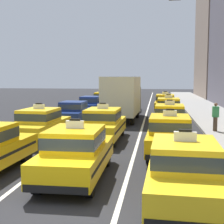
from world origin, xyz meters
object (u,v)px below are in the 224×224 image
(taxi_left_fifth, at_px, (104,100))
(box_truck_center_third, at_px, (123,97))
(taxi_left_second, at_px, (40,124))
(taxi_center_nearest, at_px, (76,152))
(sedan_left_fourth, at_px, (91,105))
(taxi_center_second, at_px, (103,124))
(taxi_right_third, at_px, (169,118))
(pedestrian_near_crosswalk, at_px, (215,117))
(taxi_right_fourth, at_px, (168,108))
(sedan_left_third, at_px, (74,112))
(sedan_center_fourth, at_px, (129,102))
(taxi_right_nearest, at_px, (184,170))
(taxi_right_second, at_px, (169,134))
(taxi_right_fifth, at_px, (165,103))

(taxi_left_fifth, relative_size, box_truck_center_third, 0.66)
(taxi_left_second, relative_size, taxi_center_nearest, 1.01)
(sedan_left_fourth, height_order, taxi_center_second, taxi_center_second)
(taxi_right_third, relative_size, pedestrian_near_crosswalk, 2.82)
(taxi_center_nearest, relative_size, box_truck_center_third, 0.65)
(taxi_center_nearest, bearing_deg, taxi_right_fourth, 77.05)
(sedan_left_third, distance_m, pedestrian_near_crosswalk, 9.37)
(sedan_center_fourth, bearing_deg, sedan_left_fourth, -134.38)
(sedan_left_third, bearing_deg, taxi_right_nearest, -64.19)
(sedan_left_third, height_order, taxi_right_second, taxi_right_second)
(taxi_center_second, height_order, taxi_right_nearest, same)
(taxi_left_second, distance_m, taxi_right_second, 6.72)
(pedestrian_near_crosswalk, bearing_deg, sedan_center_fourth, 117.53)
(taxi_center_second, relative_size, taxi_right_third, 0.99)
(sedan_left_third, bearing_deg, sedan_left_fourth, 90.05)
(sedan_left_third, distance_m, taxi_right_fourth, 7.25)
(taxi_left_fifth, distance_m, sedan_center_fourth, 3.97)
(sedan_center_fourth, bearing_deg, taxi_left_fifth, 136.78)
(taxi_right_second, bearing_deg, taxi_right_third, 87.95)
(taxi_right_third, bearing_deg, taxi_right_nearest, -90.09)
(sedan_center_fourth, bearing_deg, box_truck_center_third, -88.83)
(sedan_center_fourth, bearing_deg, taxi_right_nearest, -81.37)
(taxi_right_fourth, bearing_deg, taxi_center_second, -112.65)
(taxi_right_third, height_order, pedestrian_near_crosswalk, taxi_right_third)
(sedan_left_fourth, bearing_deg, taxi_right_nearest, -71.52)
(taxi_right_second, relative_size, taxi_right_fifth, 1.00)
(sedan_left_third, relative_size, taxi_right_fifth, 0.94)
(taxi_left_fifth, bearing_deg, box_truck_center_third, -71.69)
(taxi_left_fifth, height_order, taxi_right_third, same)
(sedan_left_fourth, distance_m, taxi_right_second, 15.31)
(taxi_left_fifth, distance_m, taxi_right_nearest, 25.76)
(taxi_left_second, relative_size, pedestrian_near_crosswalk, 2.83)
(taxi_right_second, distance_m, taxi_right_fourth, 11.17)
(taxi_right_second, bearing_deg, sedan_left_fourth, 114.02)
(sedan_left_third, relative_size, sedan_left_fourth, 0.99)
(sedan_left_fourth, xyz_separation_m, sedan_center_fourth, (3.03, 3.09, 0.00))
(sedan_center_fourth, height_order, taxi_right_fourth, taxi_right_fourth)
(box_truck_center_third, relative_size, taxi_right_fourth, 1.53)
(sedan_left_third, distance_m, taxi_right_nearest, 14.70)
(pedestrian_near_crosswalk, bearing_deg, taxi_left_fifth, 122.00)
(taxi_left_fifth, height_order, taxi_center_nearest, same)
(sedan_left_fourth, height_order, taxi_center_nearest, taxi_center_nearest)
(box_truck_center_third, xyz_separation_m, taxi_right_fifth, (3.27, 5.76, -0.90))
(taxi_center_nearest, xyz_separation_m, taxi_right_nearest, (3.25, -1.60, 0.00))
(sedan_left_third, bearing_deg, taxi_right_fourth, 25.51)
(sedan_center_fourth, bearing_deg, taxi_right_third, -73.80)
(taxi_center_second, relative_size, taxi_right_fifth, 1.00)
(taxi_center_second, relative_size, taxi_right_second, 1.00)
(taxi_right_fourth, bearing_deg, box_truck_center_third, -171.33)
(box_truck_center_third, relative_size, taxi_right_third, 1.52)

